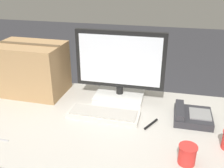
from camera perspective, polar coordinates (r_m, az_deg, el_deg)
office_desk at (r=1.72m, az=-7.30°, el=-17.49°), size 1.80×0.90×0.72m
monitor at (r=1.63m, az=1.72°, el=3.07°), size 0.55×0.24×0.44m
keyboard at (r=1.50m, az=-1.89°, el=-6.60°), size 0.41×0.16×0.03m
desk_phone at (r=1.53m, az=16.87°, el=-6.65°), size 0.20×0.21×0.07m
paper_cup_left at (r=1.21m, az=16.06°, el=-14.54°), size 0.08×0.08×0.09m
cardboard_box at (r=1.80m, az=-17.15°, el=3.20°), size 0.44×0.31×0.34m
pen_marker at (r=1.44m, az=8.49°, el=-8.61°), size 0.07×0.11×0.01m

